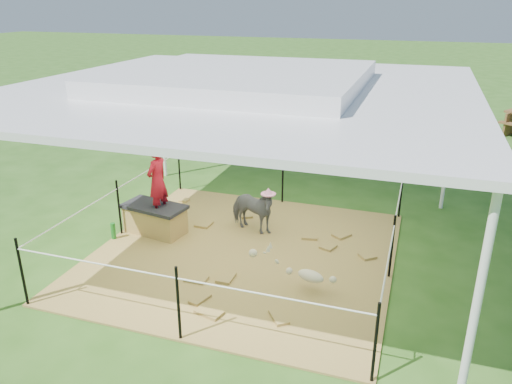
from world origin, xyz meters
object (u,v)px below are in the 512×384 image
(picnic_table_near, at_px, (402,127))
(green_bottle, at_px, (113,231))
(foal, at_px, (311,274))
(pony, at_px, (252,210))
(straw_bale, at_px, (155,220))
(trash_barrel, at_px, (457,140))
(woman, at_px, (157,175))
(distant_person, at_px, (421,118))

(picnic_table_near, bearing_deg, green_bottle, -137.73)
(foal, height_order, picnic_table_near, picnic_table_near)
(pony, bearing_deg, straw_bale, 125.99)
(straw_bale, height_order, foal, foal)
(pony, height_order, trash_barrel, trash_barrel)
(woman, bearing_deg, trash_barrel, 151.38)
(foal, distance_m, trash_barrel, 7.66)
(green_bottle, xyz_separation_m, trash_barrel, (5.62, 6.82, 0.29))
(woman, height_order, picnic_table_near, woman)
(straw_bale, relative_size, pony, 1.07)
(green_bottle, bearing_deg, picnic_table_near, 62.44)
(distant_person, bearing_deg, woman, 64.85)
(distant_person, bearing_deg, foal, 84.46)
(woman, bearing_deg, picnic_table_near, 164.33)
(trash_barrel, height_order, distant_person, distant_person)
(foal, bearing_deg, trash_barrel, 91.08)
(trash_barrel, distance_m, distant_person, 1.75)
(trash_barrel, height_order, picnic_table_near, trash_barrel)
(picnic_table_near, relative_size, distant_person, 1.46)
(foal, relative_size, trash_barrel, 1.06)
(straw_bale, bearing_deg, woman, 0.00)
(picnic_table_near, bearing_deg, trash_barrel, -61.87)
(trash_barrel, relative_size, picnic_table_near, 0.48)
(foal, bearing_deg, picnic_table_near, 102.45)
(green_bottle, xyz_separation_m, distant_person, (4.70, 8.29, 0.49))
(pony, xyz_separation_m, foal, (1.39, -1.55, -0.13))
(trash_barrel, distance_m, picnic_table_near, 1.89)
(straw_bale, relative_size, foal, 1.04)
(picnic_table_near, bearing_deg, pony, -126.70)
(trash_barrel, bearing_deg, woman, -128.01)
(green_bottle, relative_size, pony, 0.30)
(picnic_table_near, bearing_deg, woman, -135.22)
(green_bottle, bearing_deg, distant_person, 60.42)
(pony, relative_size, trash_barrel, 1.02)
(green_bottle, relative_size, foal, 0.29)
(trash_barrel, relative_size, distant_person, 0.70)
(foal, xyz_separation_m, picnic_table_near, (0.71, 8.61, 0.10))
(woman, height_order, distant_person, woman)
(distant_person, bearing_deg, pony, 72.63)
(pony, xyz_separation_m, distant_person, (2.59, 7.28, 0.23))
(straw_bale, distance_m, trash_barrel, 8.14)
(picnic_table_near, xyz_separation_m, distant_person, (0.49, 0.21, 0.26))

